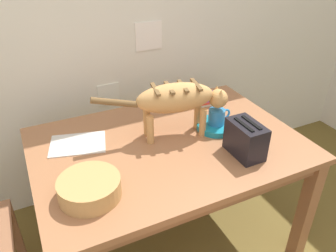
{
  "coord_description": "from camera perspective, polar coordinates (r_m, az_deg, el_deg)",
  "views": [
    {
      "loc": [
        -0.49,
        -0.14,
        1.7
      ],
      "look_at": [
        0.14,
        1.16,
        0.83
      ],
      "focal_mm": 35.89,
      "sensor_mm": 36.0,
      "label": 1
    }
  ],
  "objects": [
    {
      "name": "saucer_bowl",
      "position": [
        1.87,
        8.13,
        0.02
      ],
      "size": [
        0.21,
        0.21,
        0.03
      ],
      "primitive_type": "cylinder",
      "color": "teal",
      "rests_on": "dining_table"
    },
    {
      "name": "toaster",
      "position": [
        1.66,
        13.03,
        -2.19
      ],
      "size": [
        0.12,
        0.2,
        0.18
      ],
      "color": "black",
      "rests_on": "dining_table"
    },
    {
      "name": "coffee_mug",
      "position": [
        1.85,
        8.35,
        1.61
      ],
      "size": [
        0.13,
        0.09,
        0.09
      ],
      "color": "#2D7DBF",
      "rests_on": "saucer_bowl"
    },
    {
      "name": "wicker_basket",
      "position": [
        1.44,
        -13.18,
        -10.15
      ],
      "size": [
        0.26,
        0.26,
        0.08
      ],
      "color": "tan",
      "rests_on": "dining_table"
    },
    {
      "name": "dining_table",
      "position": [
        1.79,
        0.0,
        -5.02
      ],
      "size": [
        1.37,
        0.96,
        0.73
      ],
      "color": "#9E6541",
      "rests_on": "ground_plane"
    },
    {
      "name": "cat",
      "position": [
        1.71,
        1.76,
        4.53
      ],
      "size": [
        0.7,
        0.22,
        0.3
      ],
      "rotation": [
        0.0,
        0.0,
        -1.75
      ],
      "color": "tan",
      "rests_on": "dining_table"
    },
    {
      "name": "book_stack",
      "position": [
        2.14,
        7.02,
        4.62
      ],
      "size": [
        0.17,
        0.13,
        0.05
      ],
      "color": "silver",
      "rests_on": "dining_table"
    },
    {
      "name": "magazine",
      "position": [
        1.79,
        -15.06,
        -2.95
      ],
      "size": [
        0.32,
        0.27,
        0.01
      ],
      "primitive_type": "cube",
      "rotation": [
        0.0,
        0.0,
        -0.26
      ],
      "color": "silver",
      "rests_on": "dining_table"
    },
    {
      "name": "wall_rear",
      "position": [
        2.14,
        -12.49,
        18.23
      ],
      "size": [
        4.93,
        0.11,
        2.5
      ],
      "color": "silver",
      "rests_on": "ground_plane"
    }
  ]
}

